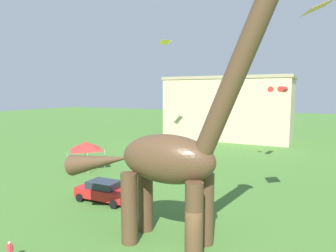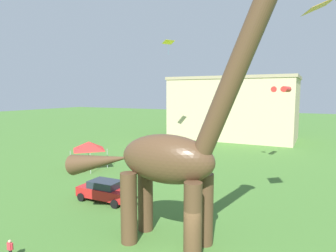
{
  "view_description": "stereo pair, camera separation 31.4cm",
  "coord_description": "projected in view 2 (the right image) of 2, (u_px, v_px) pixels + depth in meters",
  "views": [
    {
      "loc": [
        4.94,
        -11.59,
        8.14
      ],
      "look_at": [
        -2.59,
        3.93,
        6.21
      ],
      "focal_mm": 31.76,
      "sensor_mm": 36.0,
      "label": 1
    },
    {
      "loc": [
        5.22,
        -11.45,
        8.14
      ],
      "look_at": [
        -2.59,
        3.93,
        6.21
      ],
      "focal_mm": 31.76,
      "sensor_mm": 36.0,
      "label": 2
    }
  ],
  "objects": [
    {
      "name": "kite_mid_left",
      "position": [
        284.0,
        89.0,
        31.7
      ],
      "size": [
        2.01,
        2.26,
        0.65
      ],
      "color": "red"
    },
    {
      "name": "person_watching_child",
      "position": [
        10.0,
        248.0,
        14.53
      ],
      "size": [
        0.37,
        0.17,
        1.0
      ],
      "rotation": [
        0.0,
        0.0,
        4.07
      ],
      "color": "black",
      "rests_on": "ground_plane"
    },
    {
      "name": "kite_mid_right",
      "position": [
        168.0,
        42.0,
        39.77
      ],
      "size": [
        1.69,
        1.81,
        1.9
      ],
      "color": "yellow"
    },
    {
      "name": "dinosaur_sculpture",
      "position": [
        166.0,
        159.0,
        15.7
      ],
      "size": [
        12.37,
        2.62,
        12.92
      ],
      "rotation": [
        0.0,
        0.0,
        -0.38
      ],
      "color": "#513823",
      "rests_on": "ground_plane"
    },
    {
      "name": "kite_near_high",
      "position": [
        319.0,
        7.0,
        14.65
      ],
      "size": [
        1.71,
        2.01,
        0.51
      ],
      "color": "orange"
    },
    {
      "name": "background_building_block",
      "position": [
        233.0,
        108.0,
        53.36
      ],
      "size": [
        21.61,
        11.64,
        10.94
      ],
      "color": "#CCB78E",
      "rests_on": "ground_plane"
    },
    {
      "name": "festival_canopy_tent",
      "position": [
        89.0,
        146.0,
        31.6
      ],
      "size": [
        3.15,
        3.15,
        3.0
      ],
      "color": "#B2B2B7",
      "rests_on": "ground_plane"
    },
    {
      "name": "parked_sedan_left",
      "position": [
        105.0,
        190.0,
        22.45
      ],
      "size": [
        4.22,
        2.01,
        1.55
      ],
      "rotation": [
        0.0,
        0.0,
        0.01
      ],
      "color": "red",
      "rests_on": "ground_plane"
    }
  ]
}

